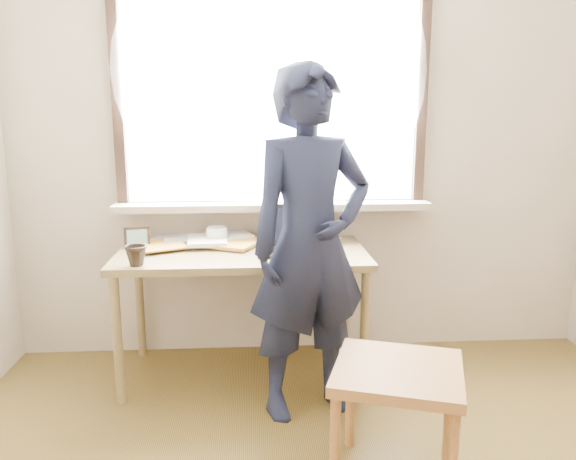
{
  "coord_description": "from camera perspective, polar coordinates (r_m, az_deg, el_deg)",
  "views": [
    {
      "loc": [
        -0.33,
        -1.36,
        1.48
      ],
      "look_at": [
        -0.17,
        0.95,
        0.99
      ],
      "focal_mm": 35.0,
      "sensor_mm": 36.0,
      "label": 1
    }
  ],
  "objects": [
    {
      "name": "room_shell",
      "position": [
        1.6,
        7.6,
        17.5
      ],
      "size": [
        3.52,
        4.02,
        2.61
      ],
      "color": "#B5A792",
      "rests_on": "ground"
    },
    {
      "name": "desk",
      "position": [
        3.11,
        -4.64,
        -3.47
      ],
      "size": [
        1.36,
        0.68,
        0.73
      ],
      "color": "olive",
      "rests_on": "ground"
    },
    {
      "name": "laptop",
      "position": [
        3.05,
        0.55,
        -1.13
      ],
      "size": [
        0.39,
        0.33,
        0.24
      ],
      "color": "black",
      "rests_on": "desk"
    },
    {
      "name": "mug_white",
      "position": [
        3.25,
        -7.24,
        -0.56
      ],
      "size": [
        0.18,
        0.18,
        0.1
      ],
      "primitive_type": "imported",
      "rotation": [
        0.0,
        0.0,
        0.92
      ],
      "color": "white",
      "rests_on": "desk"
    },
    {
      "name": "mug_dark",
      "position": [
        2.88,
        -15.18,
        -2.53
      ],
      "size": [
        0.13,
        0.13,
        0.1
      ],
      "primitive_type": "imported",
      "rotation": [
        0.0,
        0.0,
        -0.19
      ],
      "color": "black",
      "rests_on": "desk"
    },
    {
      "name": "mouse",
      "position": [
        3.01,
        3.74,
        -2.12
      ],
      "size": [
        0.1,
        0.07,
        0.04
      ],
      "primitive_type": "ellipsoid",
      "color": "black",
      "rests_on": "desk"
    },
    {
      "name": "desk_clutter",
      "position": [
        3.3,
        -10.45,
        -1.0
      ],
      "size": [
        0.81,
        0.52,
        0.04
      ],
      "color": "navy",
      "rests_on": "desk"
    },
    {
      "name": "book_a",
      "position": [
        3.37,
        -12.56,
        -0.93
      ],
      "size": [
        0.26,
        0.32,
        0.03
      ],
      "primitive_type": "imported",
      "rotation": [
        0.0,
        0.0,
        0.17
      ],
      "color": "white",
      "rests_on": "desk"
    },
    {
      "name": "book_b",
      "position": [
        3.3,
        1.97,
        -1.0
      ],
      "size": [
        0.26,
        0.28,
        0.02
      ],
      "primitive_type": "imported",
      "rotation": [
        0.0,
        0.0,
        -0.5
      ],
      "color": "white",
      "rests_on": "desk"
    },
    {
      "name": "picture_frame",
      "position": [
        3.23,
        -15.07,
        -0.85
      ],
      "size": [
        0.14,
        0.04,
        0.11
      ],
      "color": "black",
      "rests_on": "desk"
    },
    {
      "name": "work_chair",
      "position": [
        2.33,
        11.07,
        -15.24
      ],
      "size": [
        0.61,
        0.6,
        0.5
      ],
      "color": "#9A6532",
      "rests_on": "ground"
    },
    {
      "name": "person",
      "position": [
        2.69,
        2.27,
        -1.52
      ],
      "size": [
        0.72,
        0.59,
        1.7
      ],
      "primitive_type": "imported",
      "rotation": [
        0.0,
        0.0,
        0.33
      ],
      "color": "black",
      "rests_on": "ground"
    }
  ]
}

